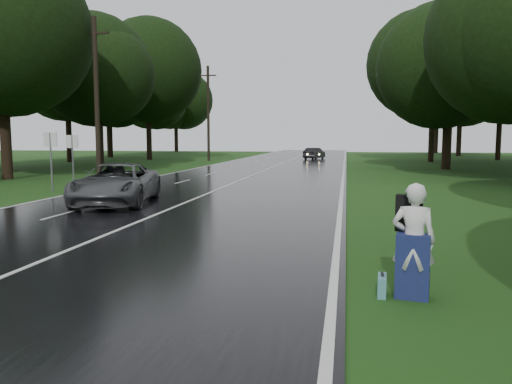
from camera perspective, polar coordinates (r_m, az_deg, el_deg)
road at (r=27.53m, az=-2.38°, el=1.05°), size 12.00×140.00×0.04m
lane_center at (r=27.53m, az=-2.38°, el=1.10°), size 0.12×140.00×0.01m
grey_car at (r=19.36m, az=-15.56°, el=0.92°), size 3.48×5.78×1.50m
far_car at (r=56.80m, az=6.63°, el=4.36°), size 2.34×4.11×1.28m
hitchhiker at (r=8.23m, az=17.39°, el=-5.75°), size 0.73×0.68×1.82m
suitcase at (r=8.37m, az=14.10°, el=-10.25°), size 0.17×0.46×0.32m
utility_pole_mid at (r=31.35m, az=-17.34°, el=1.37°), size 1.80×0.28×9.43m
utility_pole_far at (r=54.00m, az=-5.38°, el=3.56°), size 1.80×0.28×9.93m
road_sign_a at (r=24.72m, az=-22.07°, el=-0.04°), size 0.65×0.10×2.72m
road_sign_b at (r=26.28m, az=-19.95°, el=0.39°), size 0.63×0.10×2.61m
tree_left_d at (r=33.57m, az=-26.31°, el=1.31°), size 9.49×9.49×14.83m
tree_left_e at (r=43.62m, az=-17.20°, el=2.67°), size 8.73×8.73×13.64m
tree_left_f at (r=57.41m, az=-11.98°, el=3.61°), size 10.57×10.57×16.52m
tree_right_e at (r=42.06m, az=20.71°, el=2.43°), size 8.28×8.28×12.93m
tree_right_f at (r=54.39m, az=19.18°, el=3.26°), size 11.03×11.03×17.24m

